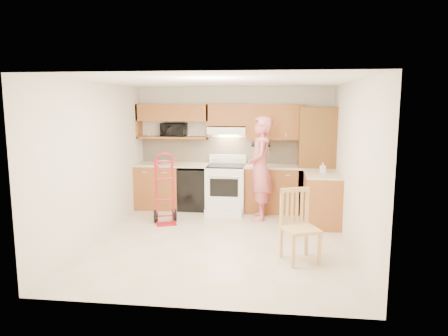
% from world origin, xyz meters
% --- Properties ---
extents(floor, '(4.00, 4.50, 0.02)m').
position_xyz_m(floor, '(0.00, 0.00, -0.01)').
color(floor, beige).
rests_on(floor, ground).
extents(ceiling, '(4.00, 4.50, 0.02)m').
position_xyz_m(ceiling, '(0.00, 0.00, 2.51)').
color(ceiling, white).
rests_on(ceiling, ground).
extents(wall_back, '(4.00, 0.02, 2.50)m').
position_xyz_m(wall_back, '(0.00, 2.26, 1.25)').
color(wall_back, beige).
rests_on(wall_back, ground).
extents(wall_front, '(4.00, 0.02, 2.50)m').
position_xyz_m(wall_front, '(0.00, -2.26, 1.25)').
color(wall_front, beige).
rests_on(wall_front, ground).
extents(wall_left, '(0.02, 4.50, 2.50)m').
position_xyz_m(wall_left, '(-2.01, 0.00, 1.25)').
color(wall_left, beige).
rests_on(wall_left, ground).
extents(wall_right, '(0.02, 4.50, 2.50)m').
position_xyz_m(wall_right, '(2.01, 0.00, 1.25)').
color(wall_right, beige).
rests_on(wall_right, ground).
extents(backsplash, '(3.92, 0.03, 0.55)m').
position_xyz_m(backsplash, '(0.00, 2.23, 1.20)').
color(backsplash, beige).
rests_on(backsplash, wall_back).
extents(lower_cab_left, '(0.90, 0.60, 0.90)m').
position_xyz_m(lower_cab_left, '(-1.55, 1.95, 0.45)').
color(lower_cab_left, '#A56230').
rests_on(lower_cab_left, ground).
extents(dishwasher, '(0.60, 0.60, 0.85)m').
position_xyz_m(dishwasher, '(-0.80, 1.95, 0.42)').
color(dishwasher, black).
rests_on(dishwasher, ground).
extents(lower_cab_right, '(1.14, 0.60, 0.90)m').
position_xyz_m(lower_cab_right, '(0.83, 1.95, 0.45)').
color(lower_cab_right, '#A56230').
rests_on(lower_cab_right, ground).
extents(countertop_left, '(1.50, 0.63, 0.04)m').
position_xyz_m(countertop_left, '(-1.25, 1.95, 0.92)').
color(countertop_left, '#BCB296').
rests_on(countertop_left, lower_cab_left).
extents(countertop_right, '(1.14, 0.63, 0.04)m').
position_xyz_m(countertop_right, '(0.83, 1.95, 0.92)').
color(countertop_right, '#BCB296').
rests_on(countertop_right, lower_cab_right).
extents(cab_return_right, '(0.60, 1.00, 0.90)m').
position_xyz_m(cab_return_right, '(1.70, 1.15, 0.45)').
color(cab_return_right, '#A56230').
rests_on(cab_return_right, ground).
extents(countertop_return, '(0.63, 1.00, 0.04)m').
position_xyz_m(countertop_return, '(1.70, 1.15, 0.92)').
color(countertop_return, '#BCB296').
rests_on(countertop_return, cab_return_right).
extents(pantry_tall, '(0.70, 0.60, 2.10)m').
position_xyz_m(pantry_tall, '(1.65, 1.95, 1.05)').
color(pantry_tall, brown).
rests_on(pantry_tall, ground).
extents(upper_cab_left, '(1.50, 0.33, 0.34)m').
position_xyz_m(upper_cab_left, '(-1.25, 2.08, 1.98)').
color(upper_cab_left, '#A56230').
rests_on(upper_cab_left, wall_back).
extents(upper_shelf_mw, '(1.50, 0.33, 0.04)m').
position_xyz_m(upper_shelf_mw, '(-1.25, 2.08, 1.47)').
color(upper_shelf_mw, '#A56230').
rests_on(upper_shelf_mw, wall_back).
extents(upper_cab_center, '(0.76, 0.33, 0.44)m').
position_xyz_m(upper_cab_center, '(-0.12, 2.08, 1.94)').
color(upper_cab_center, '#A56230').
rests_on(upper_cab_center, wall_back).
extents(upper_cab_right, '(1.14, 0.33, 0.70)m').
position_xyz_m(upper_cab_right, '(0.83, 2.08, 1.80)').
color(upper_cab_right, '#A56230').
rests_on(upper_cab_right, wall_back).
extents(range_hood, '(0.76, 0.46, 0.14)m').
position_xyz_m(range_hood, '(-0.12, 2.02, 1.63)').
color(range_hood, white).
rests_on(range_hood, wall_back).
extents(knife_strip, '(0.40, 0.05, 0.29)m').
position_xyz_m(knife_strip, '(0.55, 2.21, 1.24)').
color(knife_strip, black).
rests_on(knife_strip, backsplash).
extents(microwave, '(0.52, 0.37, 0.28)m').
position_xyz_m(microwave, '(-1.24, 2.08, 1.63)').
color(microwave, black).
rests_on(microwave, upper_shelf_mw).
extents(range, '(0.76, 1.00, 1.12)m').
position_xyz_m(range, '(-0.13, 1.77, 0.56)').
color(range, white).
rests_on(range, ground).
extents(person, '(0.51, 0.74, 1.94)m').
position_xyz_m(person, '(0.58, 1.35, 0.97)').
color(person, '#CC6168').
rests_on(person, ground).
extents(hand_truck, '(0.59, 0.56, 1.18)m').
position_xyz_m(hand_truck, '(-1.11, 0.84, 0.59)').
color(hand_truck, '#B4121D').
rests_on(hand_truck, ground).
extents(dining_chair, '(0.61, 0.63, 1.01)m').
position_xyz_m(dining_chair, '(1.21, -0.74, 0.50)').
color(dining_chair, tan).
rests_on(dining_chair, ground).
extents(soap_bottle, '(0.10, 0.10, 0.19)m').
position_xyz_m(soap_bottle, '(1.70, 1.16, 1.04)').
color(soap_bottle, white).
rests_on(soap_bottle, countertop_return).
extents(bowl, '(0.29, 0.29, 0.05)m').
position_xyz_m(bowl, '(-1.45, 1.95, 0.97)').
color(bowl, white).
rests_on(bowl, countertop_left).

